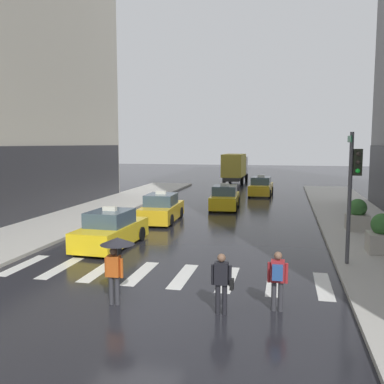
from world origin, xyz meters
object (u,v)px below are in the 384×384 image
(taxi_third, at_px, (225,198))
(pedestrian_with_handbag, at_px, (222,280))
(planter_mid_block, at_px, (357,216))
(traffic_light_pole, at_px, (353,179))
(box_truck, at_px, (235,167))
(pedestrian_with_backpack, at_px, (278,277))
(taxi_second, at_px, (161,209))
(taxi_fourth, at_px, (261,187))
(pedestrian_with_umbrella, at_px, (116,252))
(planter_near_corner, at_px, (382,235))
(taxi_lead, at_px, (111,230))

(taxi_third, bearing_deg, pedestrian_with_handbag, -82.18)
(taxi_third, relative_size, planter_mid_block, 2.89)
(traffic_light_pole, xyz_separation_m, taxi_third, (-6.51, 13.26, -2.53))
(traffic_light_pole, xyz_separation_m, box_truck, (-8.10, 32.74, -1.41))
(pedestrian_with_backpack, xyz_separation_m, planter_mid_block, (3.77, 11.33, -0.10))
(taxi_second, bearing_deg, taxi_fourth, 70.66)
(taxi_fourth, relative_size, pedestrian_with_backpack, 2.78)
(box_truck, bearing_deg, pedestrian_with_umbrella, -88.28)
(planter_near_corner, bearing_deg, box_truck, 107.28)
(traffic_light_pole, height_order, planter_mid_block, traffic_light_pole)
(taxi_third, relative_size, taxi_fourth, 1.01)
(taxi_lead, distance_m, planter_near_corner, 11.36)
(pedestrian_with_handbag, bearing_deg, pedestrian_with_backpack, 19.13)
(traffic_light_pole, distance_m, planter_mid_block, 7.09)
(pedestrian_with_backpack, bearing_deg, traffic_light_pole, 62.12)
(pedestrian_with_umbrella, bearing_deg, planter_mid_block, 55.21)
(box_truck, relative_size, pedestrian_with_handbag, 4.59)
(taxi_lead, distance_m, pedestrian_with_handbag, 8.70)
(planter_mid_block, bearing_deg, pedestrian_with_umbrella, -124.79)
(taxi_second, height_order, taxi_fourth, same)
(pedestrian_with_umbrella, relative_size, pedestrian_with_backpack, 1.18)
(box_truck, distance_m, pedestrian_with_umbrella, 38.00)
(taxi_lead, xyz_separation_m, planter_mid_block, (11.10, 5.43, 0.15))
(pedestrian_with_umbrella, bearing_deg, planter_near_corner, 40.57)
(traffic_light_pole, height_order, planter_near_corner, traffic_light_pole)
(box_truck, distance_m, pedestrian_with_handbag, 38.25)
(traffic_light_pole, bearing_deg, pedestrian_with_umbrella, -142.98)
(traffic_light_pole, xyz_separation_m, pedestrian_with_umbrella, (-6.96, -5.24, -1.74))
(box_truck, height_order, pedestrian_with_backpack, box_truck)
(taxi_third, xyz_separation_m, planter_mid_block, (7.75, -6.71, 0.15))
(taxi_lead, relative_size, box_truck, 0.61)
(pedestrian_with_umbrella, relative_size, planter_mid_block, 1.21)
(planter_mid_block, bearing_deg, traffic_light_pole, -100.75)
(pedestrian_with_umbrella, bearing_deg, pedestrian_with_backpack, 6.11)
(taxi_third, bearing_deg, box_truck, 94.66)
(taxi_second, relative_size, taxi_third, 1.00)
(pedestrian_with_handbag, bearing_deg, taxi_lead, 132.62)
(planter_mid_block, bearing_deg, pedestrian_with_handbag, -113.77)
(pedestrian_with_backpack, height_order, planter_mid_block, planter_mid_block)
(taxi_third, distance_m, pedestrian_with_umbrella, 18.53)
(box_truck, height_order, planter_mid_block, box_truck)
(taxi_third, xyz_separation_m, planter_near_corner, (7.98, -11.29, 0.15))
(taxi_lead, relative_size, pedestrian_with_handbag, 2.79)
(taxi_second, distance_m, pedestrian_with_backpack, 14.08)
(taxi_fourth, bearing_deg, pedestrian_with_backpack, -85.76)
(pedestrian_with_umbrella, height_order, pedestrian_with_handbag, pedestrian_with_umbrella)
(taxi_second, distance_m, pedestrian_with_handbag, 13.89)
(traffic_light_pole, bearing_deg, taxi_lead, 173.47)
(taxi_second, distance_m, taxi_fourth, 14.94)
(taxi_fourth, bearing_deg, box_truck, 107.99)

